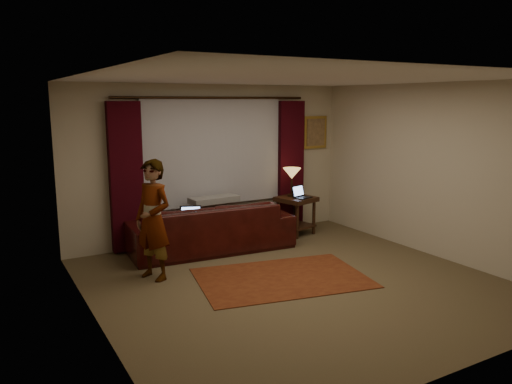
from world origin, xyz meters
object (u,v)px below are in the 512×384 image
sofa (211,218)px  end_table (296,216)px  laptop_sofa (190,215)px  laptop_table (303,192)px  person (153,220)px  tiffany_lamp (292,182)px

sofa → end_table: (1.71, 0.12, -0.18)m
laptop_sofa → laptop_table: size_ratio=1.09×
end_table → person: bearing=-162.3°
person → sofa: bearing=99.3°
laptop_sofa → end_table: bearing=29.5°
sofa → tiffany_lamp: tiffany_lamp is taller
sofa → person: bearing=38.1°
sofa → person: (-1.19, -0.80, 0.28)m
laptop_sofa → tiffany_lamp: size_ratio=0.69×
laptop_sofa → tiffany_lamp: (2.05, 0.34, 0.29)m
laptop_sofa → laptop_table: 2.16m
sofa → end_table: 1.72m
sofa → tiffany_lamp: 1.72m
person → tiffany_lamp: bearing=84.6°
end_table → tiffany_lamp: size_ratio=1.32×
laptop_sofa → tiffany_lamp: bearing=31.8°
sofa → person: 1.46m
end_table → person: (-2.89, -0.92, 0.46)m
laptop_sofa → person: size_ratio=0.22×
laptop_sofa → sofa: bearing=41.6°
tiffany_lamp → person: bearing=-160.6°
tiffany_lamp → laptop_table: tiffany_lamp is taller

